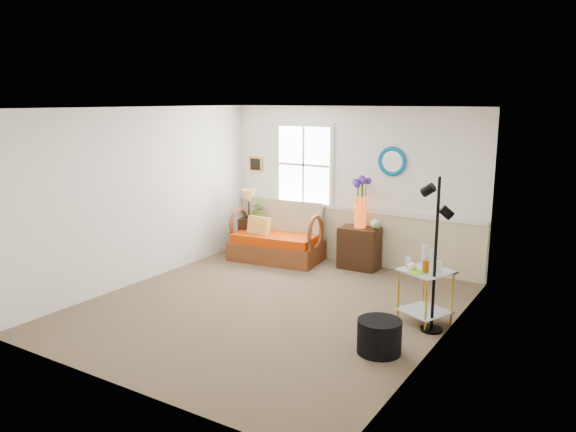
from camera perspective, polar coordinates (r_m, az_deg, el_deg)
The scene contains 19 objects.
floor at distance 7.56m, azimuth -2.01°, elevation -9.20°, with size 4.50×5.00×0.01m, color brown.
ceiling at distance 7.06m, azimuth -2.16°, elevation 10.92°, with size 4.50×5.00×0.01m, color white.
walls at distance 7.20m, azimuth -2.08°, elevation 0.51°, with size 4.51×5.01×2.60m.
wainscot at distance 9.49m, azimuth 6.32°, elevation -2.05°, with size 4.46×0.02×0.90m, color #C3B58A.
chair_rail at distance 9.38m, azimuth 6.36°, elevation 0.73°, with size 4.46×0.04×0.06m, color silver.
window at distance 9.69m, azimuth 1.63°, elevation 5.22°, with size 1.14×0.06×1.44m, color white, non-canonical shape.
picture at distance 10.25m, azimuth -3.30°, elevation 5.28°, with size 0.28×0.03×0.28m, color #B47C2A.
mirror at distance 9.00m, azimuth 10.55°, elevation 5.48°, with size 0.47×0.47×0.07m, color #016AAA.
loveseat at distance 9.55m, azimuth -1.18°, elevation -1.63°, with size 1.51×0.85×0.98m, color brown, non-canonical shape.
throw_pillow at distance 9.57m, azimuth -3.02°, elevation -1.35°, with size 0.43×0.11×0.43m, color orange, non-canonical shape.
lamp_stand at distance 10.01m, azimuth -3.71°, elevation -2.02°, with size 0.37×0.37×0.65m, color black, non-canonical shape.
table_lamp at distance 9.87m, azimuth -3.99°, elevation 1.24°, with size 0.28×0.28×0.51m, color #AD7732, non-canonical shape.
potted_plant at distance 9.84m, azimuth -3.00°, elevation 0.50°, with size 0.32×0.35×0.27m, color #456C2B.
cabinet at distance 9.19m, azimuth 7.26°, elevation -3.25°, with size 0.63×0.41×0.68m, color black, non-canonical shape.
flower_vase at distance 9.06m, azimuth 7.40°, elevation 1.37°, with size 0.24×0.24×0.82m, color #E34E12, non-canonical shape.
side_table at distance 7.13m, azimuth 13.76°, elevation -7.95°, with size 0.53×0.53×0.68m, color #B48621, non-canonical shape.
tabletop_items at distance 7.01m, azimuth 13.65°, elevation -4.28°, with size 0.43×0.43×0.26m, color silver, non-canonical shape.
floor_lamp at distance 6.74m, azimuth 14.74°, elevation -3.93°, with size 0.27×0.27×1.85m, color black, non-canonical shape.
ottoman at distance 6.29m, azimuth 9.26°, elevation -11.98°, with size 0.48×0.48×0.37m, color black.
Camera 1 is at (3.94, -5.86, 2.70)m, focal length 35.00 mm.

